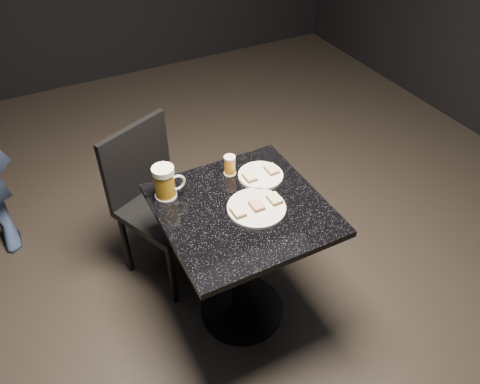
# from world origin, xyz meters

# --- Properties ---
(floor) EXTENTS (6.00, 6.00, 0.00)m
(floor) POSITION_xyz_m (0.00, 0.00, 0.00)
(floor) COLOR black
(floor) RESTS_ON ground
(plate_large) EXTENTS (0.26, 0.26, 0.01)m
(plate_large) POSITION_xyz_m (0.05, -0.04, 0.76)
(plate_large) COLOR silver
(plate_large) RESTS_ON table
(plate_small) EXTENTS (0.21, 0.21, 0.01)m
(plate_small) POSITION_xyz_m (0.17, 0.15, 0.76)
(plate_small) COLOR white
(plate_small) RESTS_ON table
(table) EXTENTS (0.70, 0.70, 0.75)m
(table) POSITION_xyz_m (0.00, 0.00, 0.51)
(table) COLOR black
(table) RESTS_ON floor
(beer_mug) EXTENTS (0.14, 0.10, 0.16)m
(beer_mug) POSITION_xyz_m (-0.26, 0.22, 0.83)
(beer_mug) COLOR silver
(beer_mug) RESTS_ON table
(beer_tumbler) EXTENTS (0.06, 0.06, 0.10)m
(beer_tumbler) POSITION_xyz_m (0.06, 0.23, 0.80)
(beer_tumbler) COLOR silver
(beer_tumbler) RESTS_ON table
(chair) EXTENTS (0.56, 0.56, 0.88)m
(chair) POSITION_xyz_m (-0.23, 0.53, 0.50)
(chair) COLOR black
(chair) RESTS_ON floor
(canapes_on_plate_large) EXTENTS (0.23, 0.07, 0.02)m
(canapes_on_plate_large) POSITION_xyz_m (0.05, -0.04, 0.77)
(canapes_on_plate_large) COLOR #4C3521
(canapes_on_plate_large) RESTS_ON plate_large
(canapes_on_plate_small) EXTENTS (0.17, 0.07, 0.02)m
(canapes_on_plate_small) POSITION_xyz_m (0.17, 0.15, 0.77)
(canapes_on_plate_small) COLOR #4C3521
(canapes_on_plate_small) RESTS_ON plate_small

